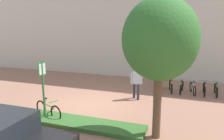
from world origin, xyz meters
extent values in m
plane|color=#936651|center=(0.00, 0.00, 0.00)|extent=(60.00, 60.00, 0.00)
cube|color=beige|center=(0.00, 7.18, 5.00)|extent=(28.00, 1.20, 10.00)
cube|color=#336028|center=(-0.32, -2.35, 0.08)|extent=(7.00, 1.10, 0.16)
cylinder|color=brown|center=(3.54, -2.30, 1.21)|extent=(0.28, 0.28, 2.42)
ellipsoid|color=#2D6628|center=(3.54, -2.30, 3.41)|extent=(2.48, 2.48, 2.73)
cylinder|color=#2D7238|center=(-1.06, -2.35, 1.22)|extent=(0.08, 0.08, 2.43)
cube|color=#198C33|center=(-1.06, -2.35, 2.15)|extent=(0.11, 0.36, 0.52)
cube|color=white|center=(-1.06, -2.35, 2.15)|extent=(0.10, 0.30, 0.44)
torus|color=black|center=(-1.51, -1.99, 0.33)|extent=(0.65, 0.26, 0.66)
torus|color=black|center=(-0.55, -2.31, 0.33)|extent=(0.65, 0.26, 0.66)
cylinder|color=#1E7233|center=(-1.03, -2.15, 0.55)|extent=(0.81, 0.30, 0.04)
cylinder|color=#1E7233|center=(-0.93, -2.18, 0.30)|extent=(0.59, 0.22, 0.44)
cylinder|color=#1E7233|center=(-1.20, -2.09, 0.67)|extent=(0.04, 0.04, 0.28)
cube|color=black|center=(-1.20, -2.09, 0.83)|extent=(0.21, 0.14, 0.05)
cylinder|color=#1E7233|center=(-0.66, -2.27, 0.81)|extent=(0.17, 0.41, 0.04)
cylinder|color=#99999E|center=(2.64, 3.54, 0.40)|extent=(0.06, 0.06, 0.80)
cylinder|color=#99999E|center=(6.34, 3.58, 0.40)|extent=(0.06, 0.06, 0.80)
cylinder|color=#99999E|center=(4.49, 3.56, 0.80)|extent=(3.70, 0.10, 0.06)
torus|color=black|center=(2.94, 3.06, 0.30)|extent=(0.06, 0.61, 0.61)
torus|color=black|center=(2.95, 4.00, 0.30)|extent=(0.06, 0.61, 0.61)
cylinder|color=silver|center=(2.95, 3.53, 0.51)|extent=(0.04, 0.77, 0.03)
cylinder|color=silver|center=(2.95, 3.62, 0.27)|extent=(0.03, 0.56, 0.40)
cylinder|color=silver|center=(2.95, 3.36, 0.62)|extent=(0.03, 0.03, 0.26)
cube|color=black|center=(2.95, 3.36, 0.76)|extent=(0.07, 0.18, 0.05)
cylinder|color=silver|center=(2.95, 3.89, 0.75)|extent=(0.39, 0.04, 0.04)
torus|color=black|center=(3.65, 3.08, 0.30)|extent=(0.17, 0.61, 0.61)
torus|color=black|center=(3.48, 4.00, 0.30)|extent=(0.17, 0.61, 0.61)
cylinder|color=gold|center=(3.56, 3.54, 0.51)|extent=(0.17, 0.76, 0.03)
cylinder|color=gold|center=(3.55, 3.63, 0.27)|extent=(0.14, 0.55, 0.40)
cylinder|color=gold|center=(3.59, 3.37, 0.62)|extent=(0.03, 0.03, 0.26)
cube|color=black|center=(3.59, 3.37, 0.76)|extent=(0.11, 0.19, 0.05)
cylinder|color=gold|center=(3.50, 3.89, 0.75)|extent=(0.39, 0.11, 0.04)
torus|color=black|center=(4.14, 3.06, 0.30)|extent=(0.11, 0.61, 0.61)
torus|color=black|center=(4.22, 3.99, 0.30)|extent=(0.11, 0.61, 0.61)
cylinder|color=#1E7233|center=(4.18, 3.53, 0.51)|extent=(0.10, 0.77, 0.03)
cylinder|color=#1E7233|center=(4.19, 3.62, 0.27)|extent=(0.08, 0.56, 0.40)
cylinder|color=#1E7233|center=(4.17, 3.36, 0.62)|extent=(0.03, 0.03, 0.26)
cube|color=black|center=(4.17, 3.36, 0.76)|extent=(0.09, 0.19, 0.05)
cylinder|color=#1E7233|center=(4.21, 3.88, 0.75)|extent=(0.39, 0.07, 0.04)
torus|color=black|center=(4.89, 3.06, 0.30)|extent=(0.17, 0.61, 0.61)
torus|color=black|center=(4.70, 3.98, 0.30)|extent=(0.17, 0.61, 0.61)
cylinder|color=silver|center=(4.80, 3.52, 0.51)|extent=(0.18, 0.76, 0.03)
cylinder|color=silver|center=(4.78, 3.61, 0.27)|extent=(0.14, 0.55, 0.40)
cylinder|color=silver|center=(4.83, 3.36, 0.62)|extent=(0.03, 0.03, 0.26)
cube|color=black|center=(4.83, 3.36, 0.76)|extent=(0.11, 0.19, 0.05)
cylinder|color=silver|center=(4.73, 3.87, 0.75)|extent=(0.39, 0.11, 0.04)
torus|color=black|center=(5.42, 3.10, 0.30)|extent=(0.06, 0.61, 0.61)
torus|color=black|center=(5.41, 4.04, 0.30)|extent=(0.06, 0.61, 0.61)
cylinder|color=black|center=(5.41, 3.57, 0.51)|extent=(0.04, 0.77, 0.03)
cylinder|color=black|center=(5.41, 3.66, 0.27)|extent=(0.04, 0.56, 0.40)
cylinder|color=black|center=(5.41, 3.40, 0.62)|extent=(0.03, 0.03, 0.26)
cube|color=black|center=(5.41, 3.40, 0.76)|extent=(0.07, 0.18, 0.05)
cylinder|color=black|center=(5.41, 3.92, 0.75)|extent=(0.39, 0.04, 0.04)
torus|color=black|center=(6.03, 3.15, 0.30)|extent=(0.06, 0.61, 0.61)
torus|color=black|center=(6.03, 4.09, 0.30)|extent=(0.06, 0.61, 0.61)
cylinder|color=#1E7233|center=(6.03, 3.62, 0.51)|extent=(0.04, 0.77, 0.03)
cylinder|color=#1E7233|center=(6.03, 3.72, 0.27)|extent=(0.04, 0.56, 0.40)
cylinder|color=#1E7233|center=(6.03, 3.45, 0.62)|extent=(0.03, 0.03, 0.26)
cube|color=black|center=(6.03, 3.45, 0.76)|extent=(0.08, 0.18, 0.05)
cylinder|color=#1E7233|center=(6.03, 3.98, 0.75)|extent=(0.39, 0.04, 0.04)
cylinder|color=#ADADB2|center=(2.75, 2.99, 0.45)|extent=(0.16, 0.16, 0.90)
cylinder|color=#383342|center=(2.83, 3.89, 0.42)|extent=(0.14, 0.14, 0.85)
cylinder|color=#383342|center=(2.55, 4.04, 0.42)|extent=(0.14, 0.14, 0.85)
cube|color=#8CB2E5|center=(2.69, 3.96, 1.16)|extent=(0.47, 0.40, 0.62)
cylinder|color=#8CB2E5|center=(2.92, 4.08, 1.13)|extent=(0.09, 0.09, 0.59)
cylinder|color=#8CB2E5|center=(2.46, 3.85, 1.13)|extent=(0.09, 0.09, 0.59)
sphere|color=tan|center=(2.69, 3.96, 1.61)|extent=(0.22, 0.22, 0.22)
cylinder|color=#2D2D38|center=(1.78, 1.63, 0.42)|extent=(0.14, 0.14, 0.85)
cylinder|color=#2D2D38|center=(2.05, 1.43, 0.42)|extent=(0.14, 0.14, 0.85)
cube|color=silver|center=(1.92, 1.53, 1.16)|extent=(0.46, 0.36, 0.62)
cylinder|color=silver|center=(1.67, 1.44, 1.13)|extent=(0.09, 0.09, 0.59)
cylinder|color=silver|center=(2.16, 1.62, 1.13)|extent=(0.09, 0.09, 0.59)
sphere|color=tan|center=(1.92, 1.53, 1.61)|extent=(0.22, 0.22, 0.22)
camera|label=1|loc=(4.44, -9.44, 3.78)|focal=34.77mm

